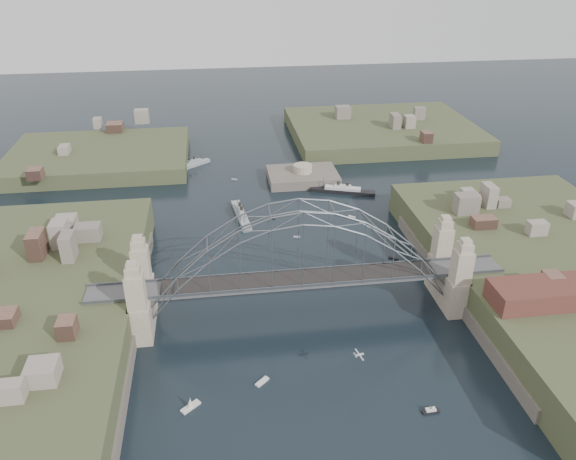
# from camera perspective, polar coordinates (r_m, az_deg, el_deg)

# --- Properties ---
(ground) EXTENTS (500.00, 500.00, 0.00)m
(ground) POSITION_cam_1_polar(r_m,az_deg,el_deg) (116.66, 1.23, -8.45)
(ground) COLOR black
(ground) RESTS_ON ground
(bridge) EXTENTS (84.00, 13.80, 24.60)m
(bridge) POSITION_cam_1_polar(r_m,az_deg,el_deg) (109.84, 1.30, -3.26)
(bridge) COLOR #4F4F52
(bridge) RESTS_ON ground
(shore_west) EXTENTS (50.50, 90.00, 12.00)m
(shore_west) POSITION_cam_1_polar(r_m,az_deg,el_deg) (121.89, -26.81, -9.01)
(shore_west) COLOR #3E4528
(shore_west) RESTS_ON ground
(shore_east) EXTENTS (50.50, 90.00, 12.00)m
(shore_east) POSITION_cam_1_polar(r_m,az_deg,el_deg) (135.65, 26.01, -4.96)
(shore_east) COLOR #3E4528
(shore_east) RESTS_ON ground
(headland_nw) EXTENTS (60.00, 45.00, 9.00)m
(headland_nw) POSITION_cam_1_polar(r_m,az_deg,el_deg) (203.81, -18.76, 6.64)
(headland_nw) COLOR #3E4528
(headland_nw) RESTS_ON ground
(headland_ne) EXTENTS (70.00, 55.00, 9.50)m
(headland_ne) POSITION_cam_1_polar(r_m,az_deg,el_deg) (223.80, 9.61, 9.63)
(headland_ne) COLOR #3E4528
(headland_ne) RESTS_ON ground
(fort_island) EXTENTS (22.00, 16.00, 9.40)m
(fort_island) POSITION_cam_1_polar(r_m,az_deg,el_deg) (179.09, 1.51, 5.00)
(fort_island) COLOR #585047
(fort_island) RESTS_ON ground
(wharf_shed) EXTENTS (20.00, 8.00, 4.00)m
(wharf_shed) POSITION_cam_1_polar(r_m,az_deg,el_deg) (115.00, 24.81, -5.95)
(wharf_shed) COLOR #592D26
(wharf_shed) RESTS_ON shore_east
(finger_pier) EXTENTS (4.00, 22.00, 1.40)m
(finger_pier) POSITION_cam_1_polar(r_m,az_deg,el_deg) (108.74, 25.27, -14.34)
(finger_pier) COLOR #4F4F52
(finger_pier) RESTS_ON ground
(naval_cruiser_near) EXTENTS (4.75, 18.38, 5.47)m
(naval_cruiser_near) POSITION_cam_1_polar(r_m,az_deg,el_deg) (154.86, -4.84, 1.58)
(naval_cruiser_near) COLOR #979DA0
(naval_cruiser_near) RESTS_ON ground
(naval_cruiser_far) EXTENTS (12.14, 10.16, 4.71)m
(naval_cruiser_far) POSITION_cam_1_polar(r_m,az_deg,el_deg) (192.91, -9.81, 6.64)
(naval_cruiser_far) COLOR #979DA0
(naval_cruiser_far) RESTS_ON ground
(ocean_liner) EXTENTS (19.60, 9.07, 4.86)m
(ocean_liner) POSITION_cam_1_polar(r_m,az_deg,el_deg) (170.55, 5.64, 4.06)
(ocean_liner) COLOR black
(ocean_liner) RESTS_ON ground
(aeroplane) EXTENTS (1.72, 3.10, 0.45)m
(aeroplane) POSITION_cam_1_polar(r_m,az_deg,el_deg) (95.87, 7.24, -12.61)
(aeroplane) COLOR silver
(small_boat_a) EXTENTS (2.69, 1.55, 0.45)m
(small_boat_a) POSITION_cam_1_polar(r_m,az_deg,el_deg) (127.37, -6.19, -5.10)
(small_boat_a) COLOR silver
(small_boat_a) RESTS_ON ground
(small_boat_b) EXTENTS (1.77, 0.89, 0.45)m
(small_boat_b) POSITION_cam_1_polar(r_m,az_deg,el_deg) (144.14, 0.90, -0.74)
(small_boat_b) COLOR silver
(small_boat_b) RESTS_ON ground
(small_boat_c) EXTENTS (2.68, 2.55, 0.45)m
(small_boat_c) POSITION_cam_1_polar(r_m,az_deg,el_deg) (100.71, -2.68, -15.33)
(small_boat_c) COLOR silver
(small_boat_c) RESTS_ON ground
(small_boat_d) EXTENTS (2.00, 1.84, 0.45)m
(small_boat_d) POSITION_cam_1_polar(r_m,az_deg,el_deg) (155.59, 6.57, 1.33)
(small_boat_d) COLOR silver
(small_boat_d) RESTS_ON ground
(small_boat_e) EXTENTS (2.39, 3.42, 0.45)m
(small_boat_e) POSITION_cam_1_polar(r_m,az_deg,el_deg) (163.93, -14.15, 2.06)
(small_boat_e) COLOR silver
(small_boat_e) RESTS_ON ground
(small_boat_f) EXTENTS (0.98, 1.70, 0.45)m
(small_boat_f) POSITION_cam_1_polar(r_m,az_deg,el_deg) (154.28, -1.54, 1.28)
(small_boat_f) COLOR silver
(small_boat_f) RESTS_ON ground
(small_boat_g) EXTENTS (2.87, 1.08, 1.43)m
(small_boat_g) POSITION_cam_1_polar(r_m,az_deg,el_deg) (98.45, 14.45, -17.56)
(small_boat_g) COLOR silver
(small_boat_g) RESTS_ON ground
(small_boat_h) EXTENTS (2.02, 1.31, 0.45)m
(small_boat_h) POSITION_cam_1_polar(r_m,az_deg,el_deg) (180.16, -5.54, 5.18)
(small_boat_h) COLOR silver
(small_boat_h) RESTS_ON ground
(small_boat_i) EXTENTS (2.38, 1.97, 0.45)m
(small_boat_i) POSITION_cam_1_polar(r_m,az_deg,el_deg) (137.21, 10.79, -2.87)
(small_boat_i) COLOR silver
(small_boat_i) RESTS_ON ground
(small_boat_j) EXTENTS (3.48, 3.17, 2.38)m
(small_boat_j) POSITION_cam_1_polar(r_m,az_deg,el_deg) (97.37, -10.02, -17.28)
(small_boat_j) COLOR silver
(small_boat_j) RESTS_ON ground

